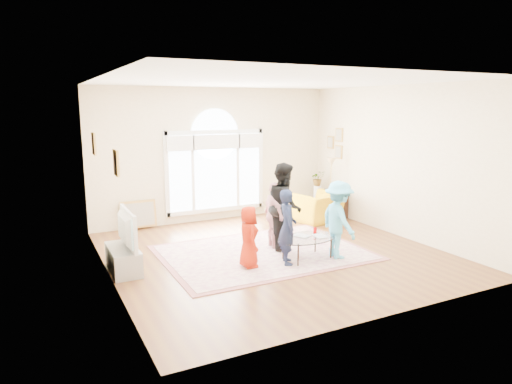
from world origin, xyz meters
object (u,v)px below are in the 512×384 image
area_rug (264,252)px  tv_console (123,259)px  coffee_table (307,238)px  armchair (319,207)px  television (122,229)px

area_rug → tv_console: bearing=175.7°
coffee_table → armchair: (1.79, 2.26, -0.06)m
television → armchair: bearing=15.7°
area_rug → coffee_table: 0.96m
tv_console → coffee_table: (3.11, -0.88, 0.19)m
television → coffee_table: bearing=-15.9°
armchair → television: bearing=4.2°
armchair → area_rug: bearing=22.5°
tv_console → television: size_ratio=0.90×
coffee_table → armchair: bearing=45.0°
coffee_table → area_rug: bearing=121.3°
television → area_rug: bearing=-4.3°
television → armchair: television is taller
tv_console → armchair: 5.10m
tv_console → armchair: (4.91, 1.38, 0.14)m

